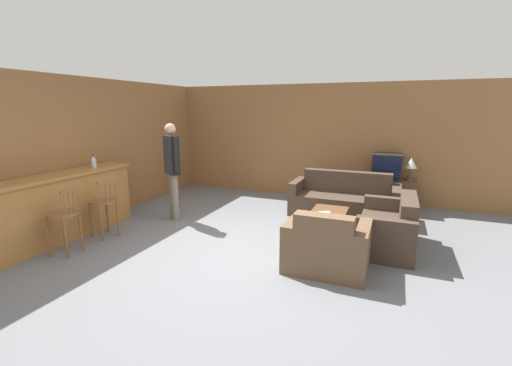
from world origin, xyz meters
name	(u,v)px	position (x,y,z in m)	size (l,w,h in m)	color
ground_plane	(243,253)	(0.00, 0.00, 0.00)	(24.00, 24.00, 0.00)	slate
wall_back	(307,141)	(0.00, 3.64, 1.30)	(9.40, 0.08, 2.60)	olive
wall_left	(126,146)	(-3.25, 1.32, 1.30)	(0.08, 8.64, 2.60)	olive
bar_counter	(59,207)	(-2.92, -0.59, 0.53)	(0.55, 2.61, 1.05)	#A87038
bar_chair_near	(64,218)	(-2.35, -0.96, 0.54)	(0.48, 0.48, 0.96)	brown
bar_chair_mid	(104,205)	(-2.35, -0.24, 0.54)	(0.50, 0.50, 0.96)	brown
couch_far	(344,200)	(1.07, 2.41, 0.30)	(2.02, 0.84, 0.83)	#423328
armchair_near	(326,248)	(1.20, -0.05, 0.30)	(1.03, 0.79, 0.81)	brown
loveseat_right	(389,229)	(1.93, 1.04, 0.30)	(0.77, 1.39, 0.80)	#423328
coffee_table	(328,215)	(0.97, 1.28, 0.32)	(0.57, 0.89, 0.37)	brown
tv_unit	(385,193)	(1.78, 3.23, 0.32)	(1.16, 0.53, 0.64)	#513823
tv	(387,166)	(1.78, 3.22, 0.89)	(0.58, 0.50, 0.52)	black
bottle	(94,162)	(-2.86, 0.11, 1.16)	(0.08, 0.08, 0.22)	silver
book_on_table	(324,213)	(0.92, 1.17, 0.39)	(0.22, 0.20, 0.02)	#B7AD99
table_lamp	(411,164)	(2.23, 3.23, 0.96)	(0.22, 0.22, 0.45)	brown
person_by_window	(172,166)	(-1.86, 0.95, 1.02)	(0.46, 0.39, 1.79)	#756B5B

